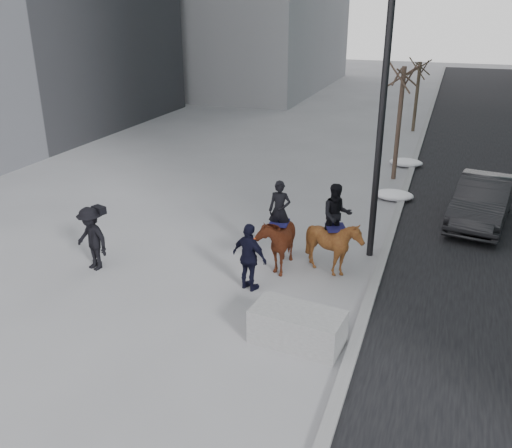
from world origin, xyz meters
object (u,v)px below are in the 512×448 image
(planter, at_px, (297,327))
(car_near, at_px, (482,201))
(mounted_left, at_px, (278,236))
(mounted_right, at_px, (334,239))

(planter, bearing_deg, car_near, 66.16)
(mounted_left, height_order, mounted_right, mounted_right)
(car_near, distance_m, mounted_left, 7.43)
(mounted_right, bearing_deg, mounted_left, -176.66)
(car_near, height_order, mounted_right, mounted_right)
(car_near, distance_m, mounted_right, 6.38)
(mounted_right, bearing_deg, car_near, 53.83)
(mounted_left, bearing_deg, mounted_right, 3.34)
(car_near, relative_size, mounted_left, 1.92)
(mounted_left, bearing_deg, planter, -65.74)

